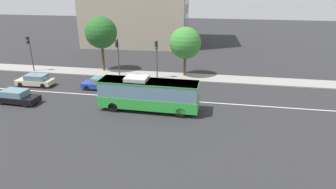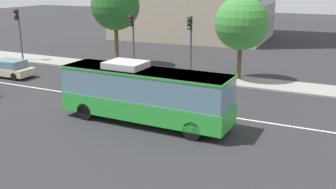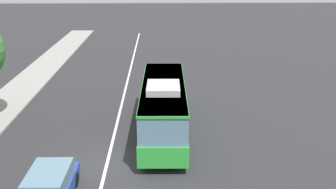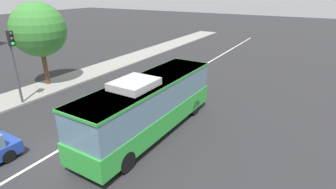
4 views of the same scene
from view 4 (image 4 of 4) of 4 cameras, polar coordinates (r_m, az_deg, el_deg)
ground_plane at (r=14.78m, az=-22.24°, el=-10.93°), size 160.00×160.00×0.00m
lane_centre_line at (r=14.78m, az=-22.24°, el=-10.91°), size 76.00×0.16×0.01m
transit_bus at (r=14.42m, az=-4.10°, el=-1.88°), size 10.05×2.71×3.46m
traffic_light_mid_block at (r=20.28m, az=-30.47°, el=7.39°), size 0.33×0.62×5.20m
street_tree_kerbside_centre at (r=23.59m, az=-26.18°, el=12.45°), size 4.23×4.23×6.75m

